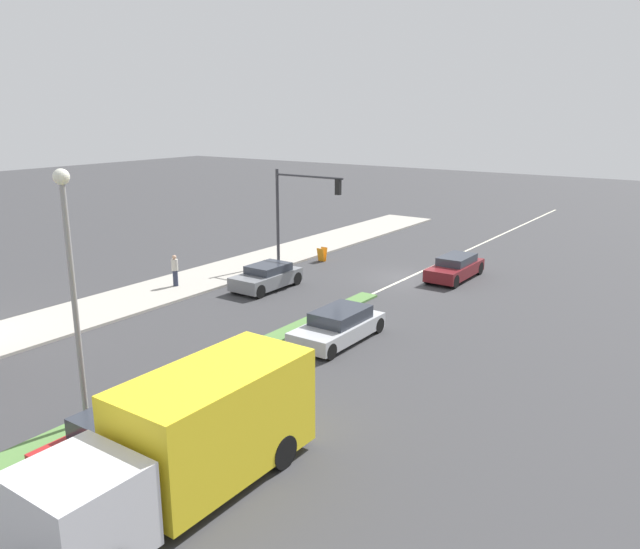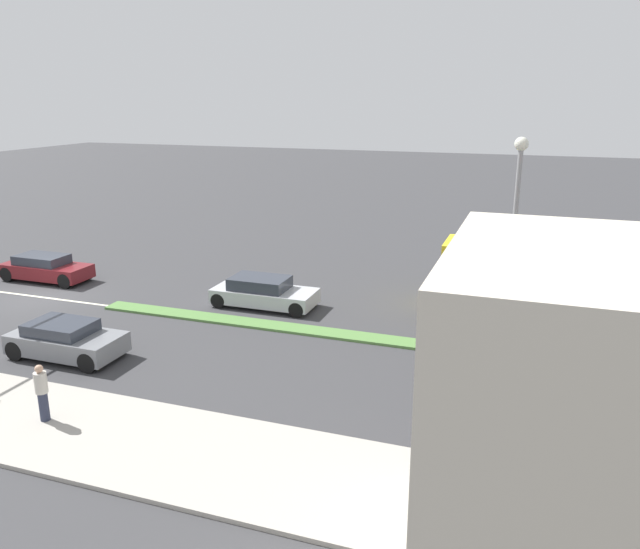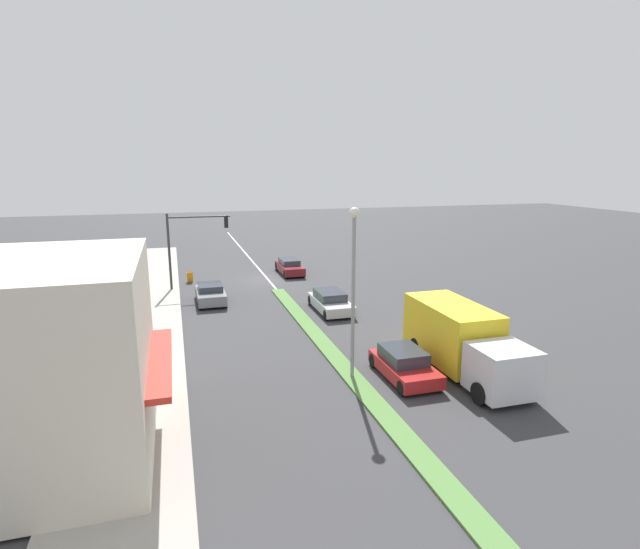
{
  "view_description": "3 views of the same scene",
  "coord_description": "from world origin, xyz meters",
  "px_view_note": "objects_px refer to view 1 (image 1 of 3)",
  "views": [
    {
      "loc": [
        -15.11,
        29.88,
        8.94
      ],
      "look_at": [
        -0.91,
        9.62,
        2.43
      ],
      "focal_mm": 35.0,
      "sensor_mm": 36.0,
      "label": 1
    },
    {
      "loc": [
        20.94,
        20.88,
        8.71
      ],
      "look_at": [
        -1.68,
        12.92,
        1.82
      ],
      "focal_mm": 35.0,
      "sensor_mm": 36.0,
      "label": 2
    },
    {
      "loc": [
        7.12,
        39.43,
        9.16
      ],
      "look_at": [
        -1.8,
        9.15,
        2.19
      ],
      "focal_mm": 28.0,
      "sensor_mm": 36.0,
      "label": 3
    }
  ],
  "objects_px": {
    "suv_grey": "(267,277)",
    "hatchback_red": "(116,437)",
    "street_lamp": "(71,268)",
    "sedan_maroon": "(455,268)",
    "pedestrian": "(175,270)",
    "delivery_truck": "(189,438)",
    "sedan_silver": "(338,326)",
    "warning_aframe_sign": "(322,254)",
    "traffic_signal_main": "(297,203)"
  },
  "relations": [
    {
      "from": "warning_aframe_sign",
      "to": "suv_grey",
      "type": "bearing_deg",
      "value": 99.62
    },
    {
      "from": "pedestrian",
      "to": "suv_grey",
      "type": "relative_size",
      "value": 0.42
    },
    {
      "from": "street_lamp",
      "to": "hatchback_red",
      "type": "bearing_deg",
      "value": 164.41
    },
    {
      "from": "warning_aframe_sign",
      "to": "sedan_silver",
      "type": "xyz_separation_m",
      "value": [
        -8.32,
        10.82,
        0.19
      ]
    },
    {
      "from": "traffic_signal_main",
      "to": "delivery_truck",
      "type": "xyz_separation_m",
      "value": [
        -11.12,
        19.0,
        -2.43
      ]
    },
    {
      "from": "sedan_maroon",
      "to": "hatchback_red",
      "type": "bearing_deg",
      "value": 90.0
    },
    {
      "from": "suv_grey",
      "to": "sedan_silver",
      "type": "bearing_deg",
      "value": 149.86
    },
    {
      "from": "warning_aframe_sign",
      "to": "street_lamp",
      "type": "bearing_deg",
      "value": 106.35
    },
    {
      "from": "traffic_signal_main",
      "to": "pedestrian",
      "type": "distance_m",
      "value": 7.92
    },
    {
      "from": "hatchback_red",
      "to": "sedan_silver",
      "type": "bearing_deg",
      "value": -90.0
    },
    {
      "from": "sedan_silver",
      "to": "hatchback_red",
      "type": "bearing_deg",
      "value": 90.0
    },
    {
      "from": "sedan_silver",
      "to": "suv_grey",
      "type": "height_order",
      "value": "sedan_silver"
    },
    {
      "from": "warning_aframe_sign",
      "to": "hatchback_red",
      "type": "relative_size",
      "value": 0.22
    },
    {
      "from": "delivery_truck",
      "to": "hatchback_red",
      "type": "relative_size",
      "value": 1.94
    },
    {
      "from": "delivery_truck",
      "to": "sedan_maroon",
      "type": "distance_m",
      "value": 22.47
    },
    {
      "from": "traffic_signal_main",
      "to": "delivery_truck",
      "type": "distance_m",
      "value": 22.15
    },
    {
      "from": "suv_grey",
      "to": "delivery_truck",
      "type": "bearing_deg",
      "value": 123.97
    },
    {
      "from": "street_lamp",
      "to": "pedestrian",
      "type": "distance_m",
      "value": 15.13
    },
    {
      "from": "pedestrian",
      "to": "sedan_silver",
      "type": "bearing_deg",
      "value": 172.15
    },
    {
      "from": "street_lamp",
      "to": "sedan_maroon",
      "type": "height_order",
      "value": "street_lamp"
    },
    {
      "from": "street_lamp",
      "to": "sedan_maroon",
      "type": "relative_size",
      "value": 1.68
    },
    {
      "from": "traffic_signal_main",
      "to": "suv_grey",
      "type": "relative_size",
      "value": 1.44
    },
    {
      "from": "traffic_signal_main",
      "to": "hatchback_red",
      "type": "relative_size",
      "value": 1.45
    },
    {
      "from": "sedan_maroon",
      "to": "hatchback_red",
      "type": "height_order",
      "value": "hatchback_red"
    },
    {
      "from": "street_lamp",
      "to": "suv_grey",
      "type": "xyz_separation_m",
      "value": [
        5.0,
        -14.24,
        -4.15
      ]
    },
    {
      "from": "sedan_silver",
      "to": "hatchback_red",
      "type": "distance_m",
      "value": 10.68
    },
    {
      "from": "street_lamp",
      "to": "sedan_silver",
      "type": "relative_size",
      "value": 1.67
    },
    {
      "from": "street_lamp",
      "to": "pedestrian",
      "type": "height_order",
      "value": "street_lamp"
    },
    {
      "from": "sedan_silver",
      "to": "sedan_maroon",
      "type": "height_order",
      "value": "sedan_silver"
    },
    {
      "from": "suv_grey",
      "to": "hatchback_red",
      "type": "height_order",
      "value": "hatchback_red"
    },
    {
      "from": "pedestrian",
      "to": "delivery_truck",
      "type": "distance_m",
      "value": 18.53
    },
    {
      "from": "warning_aframe_sign",
      "to": "suv_grey",
      "type": "relative_size",
      "value": 0.21
    },
    {
      "from": "sedan_maroon",
      "to": "street_lamp",
      "type": "bearing_deg",
      "value": 84.21
    },
    {
      "from": "sedan_silver",
      "to": "hatchback_red",
      "type": "relative_size",
      "value": 1.14
    },
    {
      "from": "delivery_truck",
      "to": "suv_grey",
      "type": "distance_m",
      "value": 17.92
    },
    {
      "from": "delivery_truck",
      "to": "suv_grey",
      "type": "height_order",
      "value": "delivery_truck"
    },
    {
      "from": "sedan_maroon",
      "to": "pedestrian",
      "type": "bearing_deg",
      "value": 42.15
    },
    {
      "from": "suv_grey",
      "to": "hatchback_red",
      "type": "xyz_separation_m",
      "value": [
        -7.2,
        14.86,
        -0.01
      ]
    },
    {
      "from": "street_lamp",
      "to": "suv_grey",
      "type": "height_order",
      "value": "street_lamp"
    },
    {
      "from": "traffic_signal_main",
      "to": "sedan_silver",
      "type": "xyz_separation_m",
      "value": [
        -8.32,
        8.34,
        -3.28
      ]
    },
    {
      "from": "traffic_signal_main",
      "to": "sedan_silver",
      "type": "relative_size",
      "value": 1.27
    },
    {
      "from": "street_lamp",
      "to": "warning_aframe_sign",
      "type": "xyz_separation_m",
      "value": [
        6.12,
        -20.88,
        -4.35
      ]
    },
    {
      "from": "street_lamp",
      "to": "delivery_truck",
      "type": "height_order",
      "value": "street_lamp"
    },
    {
      "from": "street_lamp",
      "to": "hatchback_red",
      "type": "xyz_separation_m",
      "value": [
        -2.2,
        0.61,
        -4.16
      ]
    },
    {
      "from": "street_lamp",
      "to": "warning_aframe_sign",
      "type": "height_order",
      "value": "street_lamp"
    },
    {
      "from": "traffic_signal_main",
      "to": "street_lamp",
      "type": "bearing_deg",
      "value": 108.41
    },
    {
      "from": "sedan_silver",
      "to": "suv_grey",
      "type": "distance_m",
      "value": 8.33
    },
    {
      "from": "street_lamp",
      "to": "warning_aframe_sign",
      "type": "bearing_deg",
      "value": -73.65
    },
    {
      "from": "pedestrian",
      "to": "delivery_truck",
      "type": "relative_size",
      "value": 0.22
    },
    {
      "from": "traffic_signal_main",
      "to": "pedestrian",
      "type": "xyz_separation_m",
      "value": [
        2.81,
        6.8,
        -2.92
      ]
    }
  ]
}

